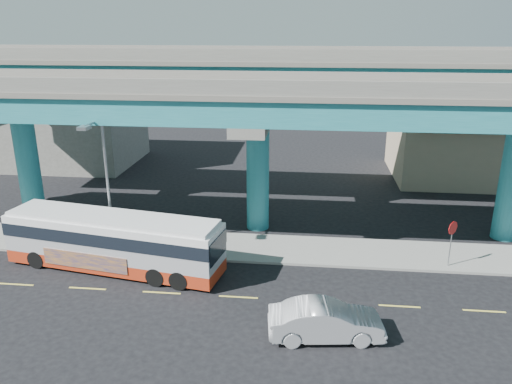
# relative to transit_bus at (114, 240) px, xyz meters

# --- Properties ---
(ground) EXTENTS (120.00, 120.00, 0.00)m
(ground) POSITION_rel_transit_bus_xyz_m (7.34, -2.08, -1.75)
(ground) COLOR black
(ground) RESTS_ON ground
(sidewalk) EXTENTS (70.00, 4.00, 0.15)m
(sidewalk) POSITION_rel_transit_bus_xyz_m (7.34, 3.42, -1.68)
(sidewalk) COLOR gray
(sidewalk) RESTS_ON ground
(lane_markings) EXTENTS (58.00, 0.12, 0.01)m
(lane_markings) POSITION_rel_transit_bus_xyz_m (7.34, -2.38, -1.75)
(lane_markings) COLOR #D8C64C
(lane_markings) RESTS_ON ground
(viaduct) EXTENTS (52.00, 12.40, 11.70)m
(viaduct) POSITION_rel_transit_bus_xyz_m (7.34, 7.03, 7.39)
(viaduct) COLOR #20717B
(viaduct) RESTS_ON ground
(building_beige) EXTENTS (14.00, 10.23, 7.00)m
(building_beige) POSITION_rel_transit_bus_xyz_m (25.34, 20.90, 1.75)
(building_beige) COLOR tan
(building_beige) RESTS_ON ground
(building_concrete) EXTENTS (12.00, 10.00, 9.00)m
(building_concrete) POSITION_rel_transit_bus_xyz_m (-12.66, 21.92, 2.75)
(building_concrete) COLOR gray
(building_concrete) RESTS_ON ground
(transit_bus) EXTENTS (12.72, 4.79, 3.20)m
(transit_bus) POSITION_rel_transit_bus_xyz_m (0.00, 0.00, 0.00)
(transit_bus) COLOR #A42C13
(transit_bus) RESTS_ON ground
(sedan) EXTENTS (2.98, 5.46, 1.66)m
(sedan) POSITION_rel_transit_bus_xyz_m (11.64, -5.36, -0.92)
(sedan) COLOR #AFB0B4
(sedan) RESTS_ON ground
(parked_car) EXTENTS (3.78, 4.77, 1.32)m
(parked_car) POSITION_rel_transit_bus_xyz_m (-4.25, 3.46, -0.94)
(parked_car) COLOR #2D2E32
(parked_car) RESTS_ON sidewalk
(street_lamp) EXTENTS (0.50, 2.66, 8.24)m
(street_lamp) POSITION_rel_transit_bus_xyz_m (-0.86, 1.35, 3.72)
(street_lamp) COLOR gray
(street_lamp) RESTS_ON sidewalk
(stop_sign) EXTENTS (0.63, 0.57, 2.72)m
(stop_sign) POSITION_rel_transit_bus_xyz_m (18.72, 2.10, 0.37)
(stop_sign) COLOR gray
(stop_sign) RESTS_ON sidewalk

